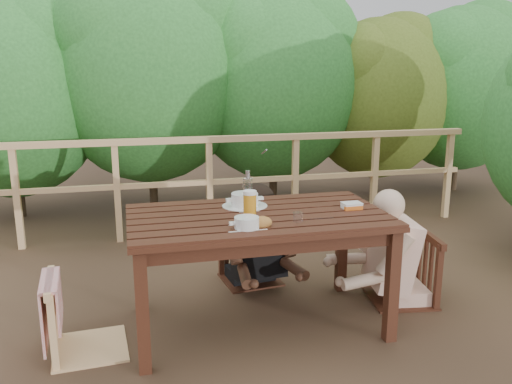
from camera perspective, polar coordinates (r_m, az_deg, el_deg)
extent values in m
plane|color=brown|center=(3.66, 0.19, -14.01)|extent=(60.00, 60.00, 0.00)
cube|color=#36190F|center=(3.51, 0.20, -8.53)|extent=(1.63, 0.92, 0.75)
cube|color=tan|center=(3.34, -17.88, -8.91)|extent=(0.48, 0.48, 0.91)
cube|color=#36190F|center=(4.19, -0.61, -3.93)|extent=(0.48, 0.48, 0.87)
cube|color=#36190F|center=(4.00, 15.51, -4.85)|extent=(0.53, 0.53, 0.94)
cube|color=tan|center=(5.35, -5.00, 0.60)|extent=(5.60, 0.10, 1.01)
cylinder|color=silver|center=(3.08, -1.00, -3.44)|extent=(0.24, 0.24, 0.08)
cylinder|color=white|center=(3.56, -1.22, -0.93)|extent=(0.30, 0.30, 0.10)
ellipsoid|color=olive|center=(3.12, 0.59, -3.29)|extent=(0.13, 0.10, 0.07)
cylinder|color=orange|center=(3.35, -0.67, -1.26)|extent=(0.09, 0.09, 0.17)
cylinder|color=silver|center=(3.50, -0.89, 0.19)|extent=(0.06, 0.06, 0.27)
cylinder|color=white|center=(3.21, 4.54, -2.82)|extent=(0.06, 0.06, 0.07)
cube|color=white|center=(3.56, 10.22, -1.55)|extent=(0.13, 0.09, 0.05)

